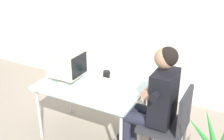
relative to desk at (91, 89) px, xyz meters
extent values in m
plane|color=gray|center=(0.00, 0.00, -0.67)|extent=(12.00, 12.00, 0.00)
cube|color=silver|center=(0.30, 1.40, 0.83)|extent=(8.00, 0.10, 3.00)
cylinder|color=#B7B7BC|center=(-0.55, -0.33, -0.33)|extent=(0.04, 0.04, 0.70)
cylinder|color=#B7B7BC|center=(-0.55, 0.33, -0.33)|extent=(0.04, 0.04, 0.70)
cylinder|color=#B7B7BC|center=(0.55, 0.33, -0.33)|extent=(0.04, 0.04, 0.70)
cube|color=silver|center=(0.00, 0.00, 0.04)|extent=(1.22, 0.78, 0.03)
cylinder|color=beige|center=(-0.33, 0.00, 0.06)|extent=(0.26, 0.26, 0.02)
cylinder|color=beige|center=(-0.33, 0.00, 0.10)|extent=(0.06, 0.06, 0.04)
cube|color=beige|center=(-0.33, 0.00, 0.27)|extent=(0.35, 0.34, 0.31)
cube|color=black|center=(-0.15, 0.00, 0.27)|extent=(0.01, 0.29, 0.25)
cube|color=beige|center=(0.04, -0.01, 0.07)|extent=(0.17, 0.46, 0.02)
cube|color=beige|center=(0.04, -0.01, 0.08)|extent=(0.15, 0.41, 0.01)
cylinder|color=#4C4C51|center=(0.68, 0.25, -0.47)|extent=(0.03, 0.03, 0.40)
cylinder|color=#4C4C51|center=(1.09, 0.25, -0.47)|extent=(0.03, 0.03, 0.40)
cube|color=#2D2D33|center=(0.88, 0.04, -0.24)|extent=(0.47, 0.47, 0.06)
cube|color=#2D2D33|center=(1.10, 0.04, 0.00)|extent=(0.04, 0.42, 0.43)
cube|color=black|center=(0.86, 0.04, 0.10)|extent=(0.22, 0.38, 0.58)
sphere|color=#A57A5B|center=(0.84, 0.04, 0.53)|extent=(0.21, 0.21, 0.21)
sphere|color=black|center=(0.87, 0.04, 0.55)|extent=(0.20, 0.20, 0.20)
cylinder|color=#262838|center=(0.67, -0.05, -0.19)|extent=(0.38, 0.14, 0.14)
cylinder|color=#262838|center=(0.67, 0.13, -0.19)|extent=(0.38, 0.14, 0.14)
cylinder|color=#262838|center=(0.48, -0.05, -0.43)|extent=(0.11, 0.11, 0.48)
cylinder|color=#262838|center=(0.48, 0.13, -0.43)|extent=(0.11, 0.11, 0.48)
cube|color=black|center=(0.42, 0.13, -0.64)|extent=(0.24, 0.09, 0.06)
cylinder|color=black|center=(0.84, -0.18, 0.22)|extent=(0.09, 0.14, 0.09)
cylinder|color=black|center=(0.84, 0.26, 0.22)|extent=(0.09, 0.14, 0.09)
cylinder|color=#A57A5B|center=(0.72, 0.04, 0.17)|extent=(0.09, 0.38, 0.09)
cone|color=#27812F|center=(1.42, -0.25, 0.01)|extent=(0.29, 0.32, 0.41)
cone|color=#27812F|center=(1.37, -0.34, 0.01)|extent=(0.38, 0.09, 0.38)
cylinder|color=black|center=(0.06, 0.27, 0.10)|extent=(0.08, 0.08, 0.08)
torus|color=black|center=(0.06, 0.31, 0.10)|extent=(0.06, 0.01, 0.06)
camera|label=1|loc=(1.59, -2.48, 1.56)|focal=45.25mm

